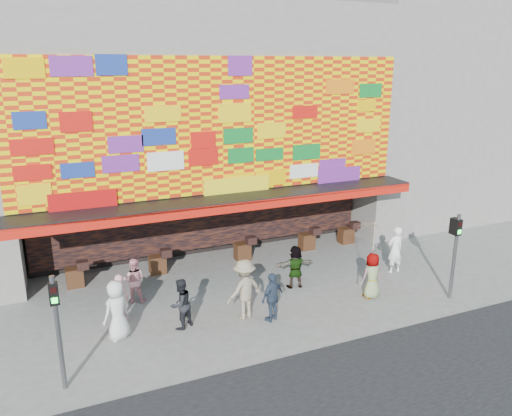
{
  "coord_description": "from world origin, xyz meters",
  "views": [
    {
      "loc": [
        -6.09,
        -13.14,
        7.71
      ],
      "look_at": [
        0.48,
        2.0,
        2.94
      ],
      "focal_mm": 35.0,
      "sensor_mm": 36.0,
      "label": 1
    }
  ],
  "objects_px": {
    "ped_g": "(372,276)",
    "parasol": "(375,236)",
    "ped_i": "(134,280)",
    "ped_h": "(395,250)",
    "signal_left": "(57,320)",
    "signal_right": "(455,247)",
    "ped_d": "(244,289)",
    "ped_f": "(295,267)",
    "ped_a": "(117,310)",
    "ped_e": "(272,297)",
    "ped_b": "(120,297)",
    "ped_c": "(181,304)"
  },
  "relations": [
    {
      "from": "ped_c",
      "to": "ped_f",
      "type": "height_order",
      "value": "ped_c"
    },
    {
      "from": "signal_right",
      "to": "ped_d",
      "type": "relative_size",
      "value": 1.55
    },
    {
      "from": "ped_b",
      "to": "ped_h",
      "type": "height_order",
      "value": "ped_h"
    },
    {
      "from": "signal_left",
      "to": "ped_f",
      "type": "relative_size",
      "value": 1.92
    },
    {
      "from": "ped_e",
      "to": "ped_c",
      "type": "bearing_deg",
      "value": -38.19
    },
    {
      "from": "ped_a",
      "to": "ped_d",
      "type": "bearing_deg",
      "value": 143.79
    },
    {
      "from": "signal_right",
      "to": "parasol",
      "type": "bearing_deg",
      "value": 155.18
    },
    {
      "from": "ped_c",
      "to": "ped_f",
      "type": "distance_m",
      "value": 4.67
    },
    {
      "from": "ped_c",
      "to": "ped_f",
      "type": "bearing_deg",
      "value": 165.56
    },
    {
      "from": "ped_d",
      "to": "ped_e",
      "type": "height_order",
      "value": "ped_d"
    },
    {
      "from": "ped_h",
      "to": "parasol",
      "type": "bearing_deg",
      "value": 33.35
    },
    {
      "from": "ped_b",
      "to": "ped_g",
      "type": "distance_m",
      "value": 8.3
    },
    {
      "from": "ped_a",
      "to": "ped_h",
      "type": "relative_size",
      "value": 0.99
    },
    {
      "from": "signal_left",
      "to": "ped_i",
      "type": "distance_m",
      "value": 4.87
    },
    {
      "from": "ped_b",
      "to": "ped_c",
      "type": "relative_size",
      "value": 0.98
    },
    {
      "from": "ped_b",
      "to": "ped_i",
      "type": "xyz_separation_m",
      "value": [
        0.63,
        1.13,
        -0.0
      ]
    },
    {
      "from": "ped_f",
      "to": "parasol",
      "type": "height_order",
      "value": "parasol"
    },
    {
      "from": "signal_right",
      "to": "ped_i",
      "type": "bearing_deg",
      "value": 157.78
    },
    {
      "from": "ped_a",
      "to": "ped_e",
      "type": "xyz_separation_m",
      "value": [
        4.56,
        -0.82,
        -0.11
      ]
    },
    {
      "from": "ped_d",
      "to": "ped_e",
      "type": "distance_m",
      "value": 0.9
    },
    {
      "from": "signal_right",
      "to": "ped_g",
      "type": "distance_m",
      "value": 2.9
    },
    {
      "from": "ped_a",
      "to": "signal_right",
      "type": "bearing_deg",
      "value": 138.82
    },
    {
      "from": "ped_c",
      "to": "ped_e",
      "type": "distance_m",
      "value": 2.81
    },
    {
      "from": "ped_i",
      "to": "parasol",
      "type": "xyz_separation_m",
      "value": [
        7.48,
        -2.92,
        1.44
      ]
    },
    {
      "from": "signal_right",
      "to": "ped_d",
      "type": "height_order",
      "value": "signal_right"
    },
    {
      "from": "ped_d",
      "to": "signal_left",
      "type": "bearing_deg",
      "value": 1.27
    },
    {
      "from": "ped_a",
      "to": "ped_h",
      "type": "bearing_deg",
      "value": 152.54
    },
    {
      "from": "signal_left",
      "to": "ped_f",
      "type": "xyz_separation_m",
      "value": [
        7.94,
        2.91,
        -1.08
      ]
    },
    {
      "from": "ped_f",
      "to": "ped_h",
      "type": "relative_size",
      "value": 0.85
    },
    {
      "from": "parasol",
      "to": "ped_a",
      "type": "bearing_deg",
      "value": 175.04
    },
    {
      "from": "ped_g",
      "to": "ped_h",
      "type": "bearing_deg",
      "value": -147.64
    },
    {
      "from": "ped_e",
      "to": "ped_d",
      "type": "bearing_deg",
      "value": -58.37
    },
    {
      "from": "signal_left",
      "to": "ped_f",
      "type": "bearing_deg",
      "value": 20.11
    },
    {
      "from": "signal_left",
      "to": "ped_d",
      "type": "distance_m",
      "value": 5.71
    },
    {
      "from": "signal_right",
      "to": "ped_g",
      "type": "xyz_separation_m",
      "value": [
        -2.45,
        1.13,
        -1.06
      ]
    },
    {
      "from": "ped_i",
      "to": "ped_h",
      "type": "bearing_deg",
      "value": -166.33
    },
    {
      "from": "ped_a",
      "to": "ped_i",
      "type": "distance_m",
      "value": 2.37
    },
    {
      "from": "parasol",
      "to": "signal_left",
      "type": "bearing_deg",
      "value": -173.5
    },
    {
      "from": "signal_right",
      "to": "ped_g",
      "type": "bearing_deg",
      "value": 155.18
    },
    {
      "from": "ped_b",
      "to": "ped_e",
      "type": "xyz_separation_m",
      "value": [
        4.32,
        -1.88,
        0.02
      ]
    },
    {
      "from": "ped_b",
      "to": "ped_c",
      "type": "bearing_deg",
      "value": 175.05
    },
    {
      "from": "ped_d",
      "to": "ped_i",
      "type": "relative_size",
      "value": 1.26
    },
    {
      "from": "ped_h",
      "to": "ped_f",
      "type": "bearing_deg",
      "value": -5.52
    },
    {
      "from": "signal_left",
      "to": "ped_g",
      "type": "xyz_separation_m",
      "value": [
        9.95,
        1.13,
        -1.06
      ]
    },
    {
      "from": "signal_left",
      "to": "ped_e",
      "type": "relative_size",
      "value": 1.89
    },
    {
      "from": "ped_g",
      "to": "parasol",
      "type": "distance_m",
      "value": 1.41
    },
    {
      "from": "ped_h",
      "to": "ped_a",
      "type": "bearing_deg",
      "value": 2.97
    },
    {
      "from": "ped_c",
      "to": "ped_g",
      "type": "height_order",
      "value": "ped_g"
    },
    {
      "from": "signal_right",
      "to": "ped_e",
      "type": "distance_m",
      "value": 6.41
    },
    {
      "from": "ped_h",
      "to": "ped_g",
      "type": "bearing_deg",
      "value": 33.35
    }
  ]
}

